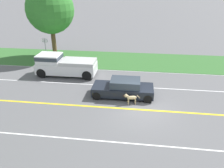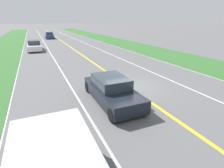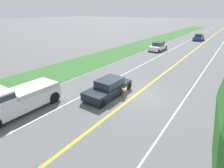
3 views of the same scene
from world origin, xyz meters
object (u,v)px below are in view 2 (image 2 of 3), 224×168
(car_trailing_mid, at_px, (49,36))
(car_trailing_near, at_px, (34,46))
(dog, at_px, (126,86))
(ego_car, at_px, (112,90))

(car_trailing_mid, bearing_deg, car_trailing_near, 78.10)
(car_trailing_near, height_order, car_trailing_mid, car_trailing_mid)
(dog, bearing_deg, car_trailing_mid, -101.02)
(car_trailing_near, bearing_deg, ego_car, 100.03)
(ego_car, xyz_separation_m, car_trailing_near, (3.48, -19.66, 0.02))
(ego_car, xyz_separation_m, dog, (-1.15, -0.59, -0.12))
(car_trailing_near, bearing_deg, car_trailing_mid, -101.90)
(dog, xyz_separation_m, car_trailing_mid, (1.07, -35.96, 0.16))
(ego_car, bearing_deg, car_trailing_near, -79.97)
(ego_car, xyz_separation_m, car_trailing_mid, (-0.08, -36.55, 0.04))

